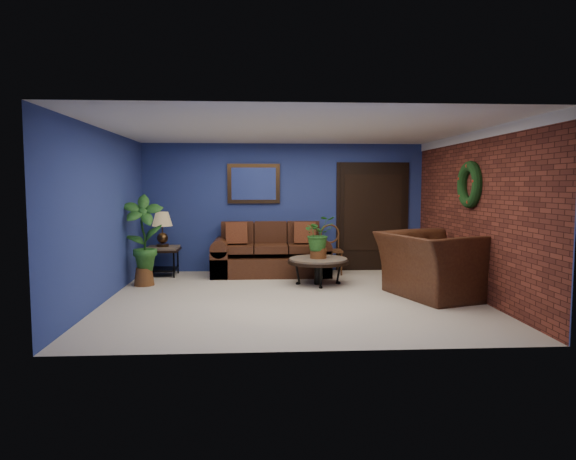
{
  "coord_description": "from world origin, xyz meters",
  "views": [
    {
      "loc": [
        -0.52,
        -7.58,
        1.69
      ],
      "look_at": [
        -0.04,
        0.55,
        0.98
      ],
      "focal_mm": 32.0,
      "sensor_mm": 36.0,
      "label": 1
    }
  ],
  "objects": [
    {
      "name": "tall_plant",
      "position": [
        -2.45,
        1.12,
        0.84
      ],
      "size": [
        0.74,
        0.55,
        1.54
      ],
      "color": "brown",
      "rests_on": "ground"
    },
    {
      "name": "closet_door",
      "position": [
        1.75,
        2.47,
        1.05
      ],
      "size": [
        1.44,
        0.06,
        2.18
      ],
      "primitive_type": "cube",
      "color": "black",
      "rests_on": "wall_back"
    },
    {
      "name": "sofa",
      "position": [
        -0.28,
        2.08,
        0.33
      ],
      "size": [
        2.21,
        0.95,
        0.99
      ],
      "color": "#472614",
      "rests_on": "ground"
    },
    {
      "name": "wall_right_brick",
      "position": [
        2.75,
        0.0,
        1.25
      ],
      "size": [
        0.04,
        5.0,
        2.5
      ],
      "primitive_type": "cube",
      "color": "maroon",
      "rests_on": "ground"
    },
    {
      "name": "wall_back",
      "position": [
        0.0,
        2.5,
        1.25
      ],
      "size": [
        5.5,
        0.04,
        2.5
      ],
      "primitive_type": "cube",
      "color": "navy",
      "rests_on": "ground"
    },
    {
      "name": "side_chair",
      "position": [
        0.87,
        2.12,
        0.53
      ],
      "size": [
        0.41,
        0.41,
        0.94
      ],
      "rotation": [
        0.0,
        0.0,
        0.01
      ],
      "color": "brown",
      "rests_on": "ground"
    },
    {
      "name": "ceiling",
      "position": [
        0.0,
        0.0,
        2.5
      ],
      "size": [
        5.5,
        5.0,
        0.02
      ],
      "primitive_type": "cube",
      "color": "silver",
      "rests_on": "wall_back"
    },
    {
      "name": "table_lamp",
      "position": [
        -2.3,
        2.05,
        0.95
      ],
      "size": [
        0.38,
        0.38,
        0.62
      ],
      "color": "#472F19",
      "rests_on": "end_table"
    },
    {
      "name": "wreath",
      "position": [
        2.69,
        0.05,
        1.7
      ],
      "size": [
        0.16,
        0.72,
        0.72
      ],
      "primitive_type": "torus",
      "rotation": [
        0.0,
        1.57,
        0.0
      ],
      "color": "black",
      "rests_on": "wall_right_brick"
    },
    {
      "name": "floor_plant",
      "position": [
        2.35,
        0.3,
        0.37
      ],
      "size": [
        0.32,
        0.26,
        0.74
      ],
      "color": "brown",
      "rests_on": "ground"
    },
    {
      "name": "coffee_plant",
      "position": [
        0.5,
        1.04,
        0.85
      ],
      "size": [
        0.66,
        0.62,
        0.72
      ],
      "color": "brown",
      "rests_on": "coffee_table"
    },
    {
      "name": "crown_molding",
      "position": [
        2.72,
        0.0,
        2.43
      ],
      "size": [
        0.03,
        5.0,
        0.14
      ],
      "primitive_type": "cube",
      "color": "white",
      "rests_on": "wall_right_brick"
    },
    {
      "name": "wall_left",
      "position": [
        -2.75,
        0.0,
        1.25
      ],
      "size": [
        0.04,
        5.0,
        2.5
      ],
      "primitive_type": "cube",
      "color": "navy",
      "rests_on": "ground"
    },
    {
      "name": "armchair",
      "position": [
        2.15,
        -0.03,
        0.49
      ],
      "size": [
        1.72,
        1.84,
        0.97
      ],
      "primitive_type": "imported",
      "rotation": [
        0.0,
        0.0,
        1.9
      ],
      "color": "#472614",
      "rests_on": "ground"
    },
    {
      "name": "end_table",
      "position": [
        -2.3,
        2.05,
        0.42
      ],
      "size": [
        0.6,
        0.6,
        0.55
      ],
      "color": "#4D4843",
      "rests_on": "ground"
    },
    {
      "name": "coffee_table",
      "position": [
        0.5,
        1.04,
        0.39
      ],
      "size": [
        1.05,
        1.05,
        0.45
      ],
      "rotation": [
        0.0,
        0.0,
        0.36
      ],
      "color": "#4D4843",
      "rests_on": "ground"
    },
    {
      "name": "wall_mirror",
      "position": [
        -0.6,
        2.46,
        1.72
      ],
      "size": [
        1.02,
        0.06,
        0.77
      ],
      "primitive_type": "cube",
      "color": "#472F19",
      "rests_on": "wall_back"
    },
    {
      "name": "floor",
      "position": [
        0.0,
        0.0,
        0.0
      ],
      "size": [
        5.5,
        5.5,
        0.0
      ],
      "primitive_type": "plane",
      "color": "beige",
      "rests_on": "ground"
    }
  ]
}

